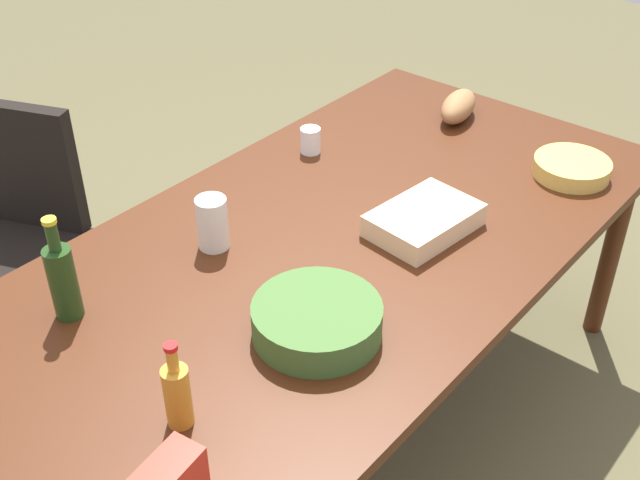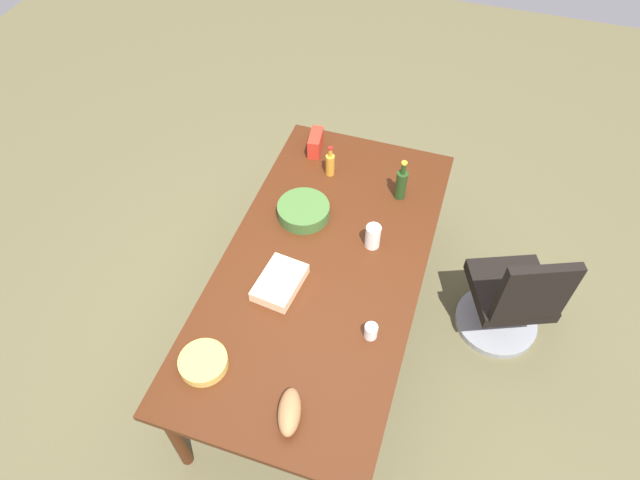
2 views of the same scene
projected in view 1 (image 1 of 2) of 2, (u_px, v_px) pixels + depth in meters
The scene contains 11 objects.
ground_plane at pixel (326, 425), 2.78m from camera, with size 10.00×10.00×0.00m, color brown.
conference_table at pixel (328, 260), 2.37m from camera, with size 2.33×1.17×0.78m.
office_chair at pixel (17, 267), 2.94m from camera, with size 0.63×0.63×0.94m.
mayo_jar at pixel (212, 223), 2.27m from camera, with size 0.09×0.09×0.16m, color white.
wine_bottle at pixel (63, 279), 2.00m from camera, with size 0.08×0.08×0.30m.
dressing_bottle at pixel (177, 394), 1.72m from camera, with size 0.08×0.08×0.23m.
salad_bowl at pixel (317, 320), 1.98m from camera, with size 0.33×0.33×0.09m, color #3E642C.
bread_loaf at pixel (458, 106), 2.96m from camera, with size 0.24×0.11×0.10m, color #9C6A3F.
sheet_cake at pixel (424, 220), 2.36m from camera, with size 0.32×0.22×0.07m, color beige.
chip_bowl at pixel (572, 168), 2.63m from camera, with size 0.25×0.25×0.06m, color gold.
paper_cup at pixel (310, 140), 2.75m from camera, with size 0.07×0.07×0.09m, color white.
Camera 1 is at (-1.48, -1.20, 2.13)m, focal length 44.86 mm.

